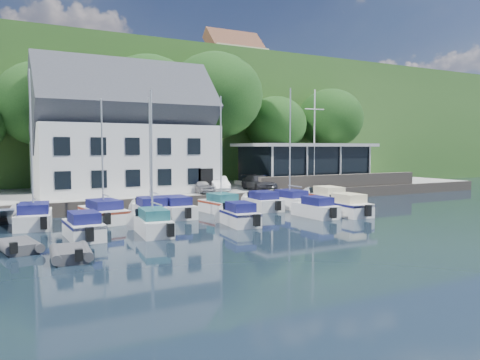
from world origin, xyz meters
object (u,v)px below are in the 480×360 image
(boat_r2_2, at_px, (239,213))
(boat_r2_4, at_px, (347,204))
(boat_r1_2, at_px, (150,152))
(boat_r2_1, at_px, (152,156))
(car_silver, at_px, (200,186))
(club_pavilion, at_px, (305,164))
(boat_r1_5, at_px, (262,200))
(boat_r2_0, at_px, (83,225))
(boat_r1_6, at_px, (290,152))
(dinghy_0, at_px, (18,244))
(flagpole, at_px, (314,139))
(boat_r1_0, at_px, (32,153))
(boat_r1_1, at_px, (102,153))
(car_dgrey, at_px, (259,183))
(boat_r1_3, at_px, (174,206))
(harbor_building, at_px, (125,140))
(boat_r2_3, at_px, (315,207))
(boat_r1_7, at_px, (327,196))
(dinghy_1, at_px, (71,251))
(car_white, at_px, (218,184))
(car_blue, at_px, (264,181))
(boat_r1_4, at_px, (221,152))

(boat_r2_2, height_order, boat_r2_4, boat_r2_4)
(boat_r1_2, distance_m, boat_r2_1, 5.53)
(boat_r2_1, bearing_deg, car_silver, 60.82)
(club_pavilion, distance_m, boat_r1_5, 13.15)
(boat_r1_2, relative_size, boat_r2_0, 1.80)
(boat_r1_6, bearing_deg, dinghy_0, -165.60)
(flagpole, xyz_separation_m, boat_r1_2, (-17.64, -5.47, -1.12))
(boat_r1_0, relative_size, boat_r2_2, 1.82)
(boat_r1_1, bearing_deg, car_dgrey, 11.44)
(flagpole, distance_m, boat_r1_3, 17.51)
(car_silver, bearing_deg, boat_r1_5, -62.76)
(harbor_building, xyz_separation_m, boat_r2_3, (9.34, -13.56, -4.65))
(boat_r1_5, relative_size, boat_r2_1, 0.61)
(boat_r2_0, bearing_deg, boat_r2_3, -0.06)
(boat_r1_7, xyz_separation_m, dinghy_1, (-21.15, -9.21, -0.45))
(harbor_building, bearing_deg, boat_r1_3, -83.66)
(boat_r2_1, bearing_deg, boat_r2_4, 6.81)
(car_dgrey, bearing_deg, boat_r2_2, -120.79)
(boat_r1_1, height_order, boat_r2_1, boat_r1_1)
(boat_r1_3, bearing_deg, car_silver, 52.14)
(boat_r1_0, bearing_deg, flagpole, 19.81)
(boat_r2_2, xyz_separation_m, dinghy_1, (-10.37, -4.24, -0.38))
(boat_r1_5, bearing_deg, boat_r2_1, -148.32)
(car_white, distance_m, boat_r2_0, 16.50)
(harbor_building, bearing_deg, car_dgrey, -20.11)
(car_dgrey, height_order, boat_r2_1, boat_r2_1)
(car_blue, xyz_separation_m, boat_r1_7, (2.28, -5.96, -0.89))
(boat_r2_0, bearing_deg, boat_r1_0, 109.47)
(boat_r2_2, distance_m, boat_r2_4, 8.44)
(flagpole, relative_size, boat_r1_2, 1.03)
(boat_r1_1, distance_m, boat_r1_6, 14.27)
(boat_r1_2, bearing_deg, car_blue, 29.18)
(boat_r1_0, bearing_deg, club_pavilion, 25.46)
(car_blue, bearing_deg, boat_r1_1, -167.38)
(boat_r1_5, bearing_deg, boat_r1_0, -176.29)
(boat_r1_1, xyz_separation_m, dinghy_1, (-3.42, -9.51, -4.01))
(boat_r2_0, bearing_deg, boat_r1_1, 66.28)
(flagpole, bearing_deg, dinghy_1, -148.48)
(car_silver, bearing_deg, boat_r1_6, -45.89)
(club_pavilion, bearing_deg, harbor_building, 178.41)
(boat_r2_4, bearing_deg, car_dgrey, 97.25)
(boat_r2_3, bearing_deg, boat_r2_1, -178.49)
(club_pavilion, distance_m, boat_r1_2, 20.57)
(boat_r1_4, bearing_deg, boat_r2_3, -51.77)
(boat_r1_6, relative_size, boat_r2_2, 1.79)
(car_dgrey, xyz_separation_m, boat_r1_3, (-9.64, -4.96, -0.95))
(boat_r1_4, height_order, dinghy_1, boat_r1_4)
(car_white, bearing_deg, harbor_building, 168.45)
(car_silver, xyz_separation_m, car_white, (1.76, 0.23, 0.08))
(car_dgrey, bearing_deg, car_silver, -176.32)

